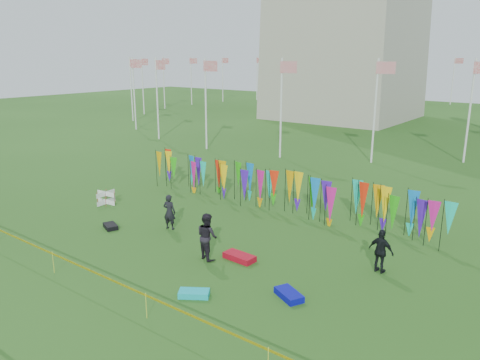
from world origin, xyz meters
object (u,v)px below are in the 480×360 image
Objects in this scene: person_right at (381,251)px; kite_bag_blue at (289,295)px; box_kite at (106,198)px; person_left at (169,212)px; person_mid at (207,236)px; kite_bag_black at (110,226)px; kite_bag_red at (239,257)px; kite_bag_turquoise at (194,293)px.

kite_bag_blue is (-1.76, -3.86, -0.76)m from person_right.
person_left is (5.72, -0.58, 0.49)m from box_kite.
person_mid is 4.57m from kite_bag_blue.
box_kite is 5.77m from person_left.
person_mid is 6.17m from kite_bag_black.
kite_bag_red is 7.30m from kite_bag_black.
kite_bag_blue is at bearing 72.73° from person_right.
person_right is 1.57× the size of kite_bag_blue.
person_right is (15.63, 1.07, 0.50)m from box_kite.
box_kite reaches higher than kite_bag_red.
kite_bag_black is (-12.29, -3.35, -0.77)m from person_right.
kite_bag_red reaches higher than kite_bag_blue.
person_mid is 2.18× the size of kite_bag_black.
person_right is at bearing 173.36° from person_left.
person_right is (9.90, 1.64, 0.00)m from person_left.
kite_bag_blue is 10.54m from kite_bag_black.
box_kite reaches higher than kite_bag_turquoise.
kite_bag_red is (10.58, -1.35, -0.26)m from box_kite.
kite_bag_turquoise is 0.79× the size of kite_bag_red.
person_right reaches higher than box_kite.
person_mid is at bearing 122.66° from kite_bag_turquoise.
kite_bag_blue is at bearing -23.70° from kite_bag_red.
person_left is at bearing 142.62° from kite_bag_turquoise.
kite_bag_turquoise is at bearing 139.68° from person_mid.
person_left is 1.92× the size of kite_bag_black.
person_right reaches higher than kite_bag_black.
kite_bag_red is 1.49× the size of kite_bag_black.
person_mid is at bearing -12.23° from box_kite.
person_mid is (9.44, -2.04, 0.61)m from box_kite.
kite_bag_red is at bearing -7.28° from box_kite.
kite_bag_red reaches higher than kite_bag_black.
person_mid is 1.85× the size of kite_bag_turquoise.
kite_bag_red is (-5.04, -2.42, -0.75)m from person_right.
kite_bag_red is (1.14, 0.69, -0.86)m from person_mid.
person_mid is 1.59m from kite_bag_red.
kite_bag_turquoise is (11.16, -4.73, -0.27)m from box_kite.
kite_bag_black is (-2.38, -1.71, -0.77)m from person_left.
person_mid reaches higher than kite_bag_red.
kite_bag_red is at bearing -131.76° from person_mid.
kite_bag_black is (-10.53, 0.51, -0.01)m from kite_bag_blue.
person_mid is 3.31m from kite_bag_turquoise.
person_left is 8.47m from kite_bag_blue.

